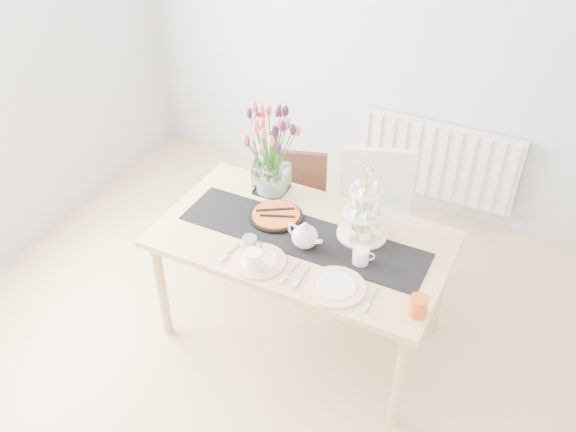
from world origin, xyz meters
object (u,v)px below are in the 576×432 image
at_px(radiator, 437,161).
at_px(chair_white, 374,213).
at_px(mug_orange, 418,306).
at_px(plate_right, 336,287).
at_px(chair_brown, 296,202).
at_px(dining_table, 302,247).
at_px(cake_stand, 363,219).
at_px(tart_tin, 276,216).
at_px(cream_jug, 361,257).
at_px(tulip_vase, 271,140).
at_px(mug_grey, 250,244).
at_px(plate_left, 259,261).
at_px(teapot, 305,237).
at_px(mug_white, 253,260).

relative_size(radiator, chair_white, 1.27).
distance_m(mug_orange, plate_right, 0.41).
height_order(radiator, chair_brown, chair_brown).
height_order(radiator, dining_table, same).
relative_size(dining_table, chair_white, 1.69).
height_order(cake_stand, tart_tin, cake_stand).
xyz_separation_m(cake_stand, cream_jug, (0.07, -0.22, -0.07)).
distance_m(chair_brown, cream_jug, 1.07).
xyz_separation_m(chair_brown, tulip_vase, (-0.00, -0.33, 0.66)).
bearing_deg(mug_grey, tart_tin, 70.49).
bearing_deg(mug_grey, mug_orange, -23.50).
relative_size(dining_table, mug_grey, 17.38).
bearing_deg(plate_left, radiator, 76.15).
xyz_separation_m(cake_stand, mug_grey, (-0.49, -0.39, -0.07)).
bearing_deg(plate_right, tart_tin, 144.90).
distance_m(chair_brown, plate_right, 1.20).
bearing_deg(plate_right, mug_orange, 1.65).
bearing_deg(tulip_vase, radiator, 60.95).
relative_size(chair_brown, chair_white, 0.83).
bearing_deg(dining_table, plate_right, -42.15).
distance_m(chair_white, teapot, 0.78).
height_order(chair_brown, cream_jug, cream_jug).
bearing_deg(tart_tin, chair_brown, 104.75).
distance_m(tart_tin, plate_left, 0.38).
bearing_deg(mug_orange, cake_stand, 70.62).
bearing_deg(mug_grey, plate_left, -53.87).
xyz_separation_m(chair_white, mug_grey, (-0.40, -0.88, 0.24)).
distance_m(chair_brown, cake_stand, 0.91).
bearing_deg(plate_right, chair_white, 97.42).
relative_size(radiator, cake_stand, 2.93).
bearing_deg(chair_white, radiator, 60.96).
relative_size(teapot, plate_right, 0.76).
distance_m(chair_white, plate_right, 0.96).
relative_size(radiator, plate_right, 3.98).
relative_size(dining_table, mug_white, 14.54).
height_order(dining_table, chair_brown, chair_brown).
bearing_deg(mug_grey, plate_right, -26.94).
distance_m(tulip_vase, mug_white, 0.77).
xyz_separation_m(chair_brown, mug_white, (0.24, -1.00, 0.35)).
bearing_deg(radiator, cream_jug, -89.66).
height_order(tart_tin, plate_right, tart_tin).
bearing_deg(teapot, cream_jug, 18.91).
xyz_separation_m(tulip_vase, mug_grey, (0.16, -0.55, -0.31)).
relative_size(radiator, tart_tin, 3.92).
xyz_separation_m(tulip_vase, plate_right, (0.68, -0.61, -0.35)).
height_order(radiator, mug_grey, mug_grey).
height_order(mug_white, mug_orange, mug_white).
bearing_deg(chair_white, mug_orange, -79.92).
distance_m(radiator, plate_right, 1.91).
relative_size(tart_tin, mug_grey, 3.32).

